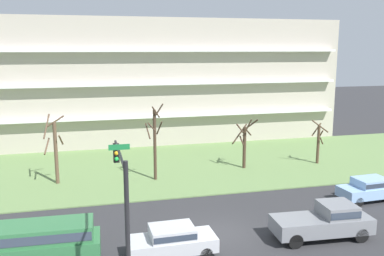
% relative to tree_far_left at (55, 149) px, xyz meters
% --- Properties ---
extents(ground, '(160.00, 160.00, 0.00)m').
position_rel_tree_far_left_xyz_m(ground, '(9.48, -11.46, -2.77)').
color(ground, '#2D2D30').
extents(grass_lawn_strip, '(80.00, 16.00, 0.08)m').
position_rel_tree_far_left_xyz_m(grass_lawn_strip, '(9.48, 2.54, -2.73)').
color(grass_lawn_strip, '#66844C').
rests_on(grass_lawn_strip, ground).
extents(apartment_building, '(42.11, 13.47, 13.43)m').
position_rel_tree_far_left_xyz_m(apartment_building, '(9.48, 16.81, 3.95)').
color(apartment_building, '#B2A899').
rests_on(apartment_building, ground).
extents(tree_far_left, '(1.57, 1.42, 5.40)m').
position_rel_tree_far_left_xyz_m(tree_far_left, '(0.00, 0.00, 0.00)').
color(tree_far_left, brown).
rests_on(tree_far_left, ground).
extents(tree_left, '(1.43, 1.41, 6.11)m').
position_rel_tree_far_left_xyz_m(tree_left, '(7.52, -0.92, 0.41)').
color(tree_left, '#423023').
rests_on(tree_left, ground).
extents(tree_center, '(2.16, 1.82, 4.36)m').
position_rel_tree_far_left_xyz_m(tree_center, '(15.55, 0.55, -0.44)').
color(tree_center, '#423023').
rests_on(tree_center, ground).
extents(tree_right, '(1.46, 1.47, 4.15)m').
position_rel_tree_far_left_xyz_m(tree_right, '(22.48, 0.21, -0.70)').
color(tree_right, '#4C3828').
rests_on(tree_right, ground).
extents(pickup_gray_near_left, '(5.51, 2.32, 1.95)m').
position_rel_tree_far_left_xyz_m(pickup_gray_near_left, '(14.92, -13.47, -1.75)').
color(pickup_gray_near_left, slate).
rests_on(pickup_gray_near_left, ground).
extents(van_green_center_left, '(5.27, 2.19, 2.36)m').
position_rel_tree_far_left_xyz_m(van_green_center_left, '(0.21, -13.46, -1.37)').
color(van_green_center_left, '#2D6B3D').
rests_on(van_green_center_left, ground).
extents(sedan_silver_center_right, '(4.43, 1.86, 1.57)m').
position_rel_tree_far_left_xyz_m(sedan_silver_center_right, '(6.32, -13.46, -1.89)').
color(sedan_silver_center_right, '#B7BABF').
rests_on(sedan_silver_center_right, ground).
extents(sedan_blue_near_right, '(4.49, 2.04, 1.57)m').
position_rel_tree_far_left_xyz_m(sedan_blue_near_right, '(21.14, -8.96, -1.89)').
color(sedan_blue_near_right, '#8CB2E0').
rests_on(sedan_blue_near_right, ground).
extents(traffic_signal_mast, '(0.90, 5.31, 6.34)m').
position_rel_tree_far_left_xyz_m(traffic_signal_mast, '(3.72, -16.28, 1.58)').
color(traffic_signal_mast, black).
rests_on(traffic_signal_mast, ground).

